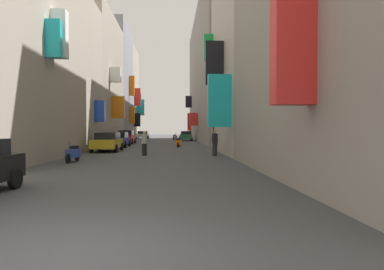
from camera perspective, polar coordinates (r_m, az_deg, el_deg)
The scene contains 17 objects.
ground_plane at distance 34.31m, azimuth -6.02°, elevation -1.84°, with size 140.00×140.00×0.00m, color #424244.
building_left_mid_a at distance 39.03m, azimuth -17.79°, elevation 9.15°, with size 7.34×13.20×14.52m.
building_left_mid_b at distance 50.93m, azimuth -14.41°, elevation 8.69°, with size 6.81×11.02×17.06m.
building_left_mid_c at distance 60.73m, azimuth -12.59°, elevation 7.05°, with size 7.39×9.14×16.20m.
building_right_mid_a at distance 25.59m, azimuth 11.96°, elevation 18.15°, with size 7.38×10.51×18.56m.
building_right_mid_c at distance 48.42m, azimuth 4.30°, elevation 10.22°, with size 7.09×33.76×18.90m.
parked_car_yellow at distance 25.96m, azimuth -14.61°, elevation -1.11°, with size 1.96×4.14×1.46m.
parked_car_red at distance 38.78m, azimuth -11.44°, elevation -0.31°, with size 1.87×4.39×1.58m.
parked_car_white at distance 58.49m, azimuth -8.62°, elevation 0.06°, with size 2.03×4.10×1.36m.
parked_car_green at distance 47.87m, azimuth -1.10°, elevation -0.11°, with size 1.84×4.30×1.43m.
parked_car_blue at distance 32.00m, azimuth -12.85°, elevation -0.72°, with size 1.98×4.47×1.43m.
scooter_orange at distance 30.84m, azimuth -2.37°, elevation -1.30°, with size 0.56×1.79×1.13m.
scooter_blue at distance 18.14m, azimuth -20.15°, elevation -3.03°, with size 0.51×1.78×1.13m.
scooter_silver at distance 50.93m, azimuth -2.99°, elevation -0.37°, with size 0.76×1.86×1.13m.
pedestrian_crossing at distance 21.41m, azimuth -8.35°, elevation -1.44°, with size 0.52×0.52×1.62m.
pedestrian_near_left at distance 20.87m, azimuth 4.01°, elevation -1.45°, with size 0.53×0.53×1.65m.
traffic_light_near_corner at distance 24.28m, azimuth 3.78°, elevation 4.20°, with size 0.26×0.34×4.52m.
Camera 1 is at (1.48, -4.23, 1.74)m, focal length 30.43 mm.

